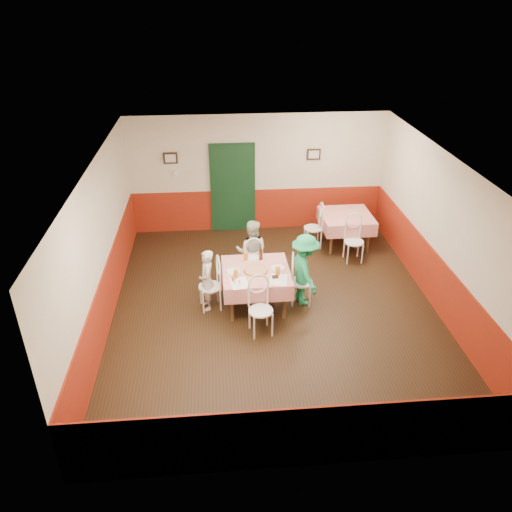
{
  "coord_description": "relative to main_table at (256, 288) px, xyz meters",
  "views": [
    {
      "loc": [
        -1.01,
        -7.66,
        5.37
      ],
      "look_at": [
        -0.33,
        0.14,
        1.05
      ],
      "focal_mm": 35.0,
      "sensor_mm": 36.0,
      "label": 1
    }
  ],
  "objects": [
    {
      "name": "beer_bottle",
      "position": [
        0.12,
        0.38,
        0.51
      ],
      "size": [
        0.07,
        0.07,
        0.25
      ],
      "primitive_type": "cylinder",
      "rotation": [
        0.0,
        0.0,
        0.01
      ],
      "color": "#381C0A",
      "rests_on": "main_table"
    },
    {
      "name": "chair_far",
      "position": [
        -0.01,
        0.85,
        0.08
      ],
      "size": [
        0.47,
        0.47,
        0.9
      ],
      "primitive_type": null,
      "rotation": [
        0.0,
        0.0,
        3.27
      ],
      "color": "white",
      "rests_on": "ground"
    },
    {
      "name": "shaker_a",
      "position": [
        -0.41,
        -0.42,
        0.43
      ],
      "size": [
        0.04,
        0.04,
        0.09
      ],
      "primitive_type": "cylinder",
      "rotation": [
        0.0,
        0.0,
        0.01
      ],
      "color": "silver",
      "rests_on": "main_table"
    },
    {
      "name": "wainscot_front",
      "position": [
        0.33,
        -3.62,
        0.12
      ],
      "size": [
        6.0,
        0.03,
        1.0
      ],
      "primitive_type": "cube",
      "color": "maroon",
      "rests_on": "ground"
    },
    {
      "name": "glass_c",
      "position": [
        -0.16,
        0.39,
        0.46
      ],
      "size": [
        0.08,
        0.08,
        0.14
      ],
      "primitive_type": "cylinder",
      "rotation": [
        0.0,
        0.0,
        0.01
      ],
      "color": "#BF7219",
      "rests_on": "main_table"
    },
    {
      "name": "menu_right",
      "position": [
        0.37,
        -0.37,
        0.39
      ],
      "size": [
        0.37,
        0.45,
        0.0
      ],
      "primitive_type": "cube",
      "rotation": [
        0.0,
        0.0,
        -0.2
      ],
      "color": "white",
      "rests_on": "main_table"
    },
    {
      "name": "diner_right",
      "position": [
        0.9,
        0.01,
        0.33
      ],
      "size": [
        0.69,
        1.0,
        1.41
      ],
      "primitive_type": "imported",
      "rotation": [
        0.0,
        0.0,
        1.77
      ],
      "color": "gray",
      "rests_on": "ground"
    },
    {
      "name": "wainscot_back",
      "position": [
        0.33,
        3.35,
        0.12
      ],
      "size": [
        6.0,
        0.03,
        1.0
      ],
      "primitive_type": "cube",
      "color": "maroon",
      "rests_on": "ground"
    },
    {
      "name": "chair_right",
      "position": [
        0.85,
        0.01,
        0.08
      ],
      "size": [
        0.47,
        0.47,
        0.9
      ],
      "primitive_type": null,
      "rotation": [
        0.0,
        0.0,
        1.44
      ],
      "color": "white",
      "rests_on": "ground"
    },
    {
      "name": "plate_left",
      "position": [
        -0.41,
        -0.03,
        0.39
      ],
      "size": [
        0.25,
        0.25,
        0.01
      ],
      "primitive_type": "cylinder",
      "rotation": [
        0.0,
        0.0,
        0.01
      ],
      "color": "white",
      "rests_on": "main_table"
    },
    {
      "name": "second_table",
      "position": [
        2.25,
        2.28,
        0.0
      ],
      "size": [
        1.13,
        1.13,
        0.77
      ],
      "primitive_type": "cube",
      "rotation": [
        0.0,
        0.0,
        0.01
      ],
      "color": "red",
      "rests_on": "ground"
    },
    {
      "name": "menu_left",
      "position": [
        -0.33,
        -0.43,
        0.39
      ],
      "size": [
        0.36,
        0.44,
        0.0
      ],
      "primitive_type": "cube",
      "rotation": [
        0.0,
        0.0,
        0.15
      ],
      "color": "white",
      "rests_on": "main_table"
    },
    {
      "name": "picture_left",
      "position": [
        -1.67,
        3.31,
        1.48
      ],
      "size": [
        0.32,
        0.03,
        0.26
      ],
      "primitive_type": "cube",
      "color": "black",
      "rests_on": "back_wall"
    },
    {
      "name": "floor",
      "position": [
        0.33,
        -0.14,
        -0.38
      ],
      "size": [
        7.0,
        7.0,
        0.0
      ],
      "primitive_type": "plane",
      "color": "black",
      "rests_on": "ground"
    },
    {
      "name": "shaker_c",
      "position": [
        -0.44,
        -0.35,
        0.43
      ],
      "size": [
        0.04,
        0.04,
        0.09
      ],
      "primitive_type": "cylinder",
      "rotation": [
        0.0,
        0.0,
        0.01
      ],
      "color": "#B23319",
      "rests_on": "main_table"
    },
    {
      "name": "ceiling",
      "position": [
        0.33,
        -0.14,
        2.42
      ],
      "size": [
        7.0,
        7.0,
        0.0
      ],
      "primitive_type": "plane",
      "color": "white",
      "rests_on": "back_wall"
    },
    {
      "name": "main_table",
      "position": [
        0.0,
        0.0,
        0.0
      ],
      "size": [
        1.23,
        1.23,
        0.77
      ],
      "primitive_type": "cube",
      "rotation": [
        0.0,
        0.0,
        0.01
      ],
      "color": "red",
      "rests_on": "ground"
    },
    {
      "name": "diner_far",
      "position": [
        -0.01,
        0.9,
        0.29
      ],
      "size": [
        0.73,
        0.61,
        1.33
      ],
      "primitive_type": "imported",
      "rotation": [
        0.0,
        0.0,
        2.95
      ],
      "color": "gray",
      "rests_on": "ground"
    },
    {
      "name": "glass_b",
      "position": [
        0.37,
        -0.2,
        0.46
      ],
      "size": [
        0.08,
        0.08,
        0.15
      ],
      "primitive_type": "cylinder",
      "rotation": [
        0.0,
        0.0,
        0.01
      ],
      "color": "#BF7219",
      "rests_on": "main_table"
    },
    {
      "name": "door",
      "position": [
        -0.27,
        3.31,
        0.68
      ],
      "size": [
        0.96,
        0.06,
        2.1
      ],
      "primitive_type": "cube",
      "color": "black",
      "rests_on": "ground"
    },
    {
      "name": "wainscot_right",
      "position": [
        3.32,
        -0.14,
        0.12
      ],
      "size": [
        0.03,
        7.0,
        1.0
      ],
      "primitive_type": "cube",
      "color": "maroon",
      "rests_on": "ground"
    },
    {
      "name": "wainscot_left",
      "position": [
        -2.65,
        -0.14,
        0.12
      ],
      "size": [
        0.03,
        7.0,
        1.0
      ],
      "primitive_type": "cube",
      "color": "maroon",
      "rests_on": "ground"
    },
    {
      "name": "diner_left",
      "position": [
        -0.9,
        -0.01,
        0.22
      ],
      "size": [
        0.31,
        0.45,
        1.19
      ],
      "primitive_type": "imported",
      "rotation": [
        0.0,
        0.0,
        -1.5
      ],
      "color": "gray",
      "rests_on": "ground"
    },
    {
      "name": "chair_second_a",
      "position": [
        1.5,
        2.28,
        0.08
      ],
      "size": [
        0.43,
        0.43,
        0.9
      ],
      "primitive_type": null,
      "rotation": [
        0.0,
        0.0,
        -1.56
      ],
      "color": "white",
      "rests_on": "ground"
    },
    {
      "name": "chair_left",
      "position": [
        -0.85,
        -0.01,
        0.08
      ],
      "size": [
        0.48,
        0.48,
        0.9
      ],
      "primitive_type": null,
      "rotation": [
        0.0,
        0.0,
        -1.42
      ],
      "color": "white",
      "rests_on": "ground"
    },
    {
      "name": "right_wall",
      "position": [
        3.33,
        -0.14,
        1.02
      ],
      "size": [
        0.1,
        7.0,
        2.8
      ],
      "primitive_type": "cube",
      "color": "beige",
      "rests_on": "ground"
    },
    {
      "name": "pizza",
      "position": [
        -0.01,
        -0.04,
        0.4
      ],
      "size": [
        0.42,
        0.42,
        0.03
      ],
      "primitive_type": "cylinder",
      "rotation": [
        0.0,
        0.0,
        0.01
      ],
      "color": "#B74723",
      "rests_on": "main_table"
    },
    {
      "name": "chair_near",
      "position": [
        0.01,
        -0.85,
        0.08
      ],
      "size": [
        0.49,
        0.49,
        0.9
      ],
      "primitive_type": null,
      "rotation": [
        0.0,
        0.0,
        0.18
      ],
      "color": "white",
      "rests_on": "ground"
    },
    {
      "name": "chair_second_b",
      "position": [
        2.25,
        1.53,
        0.08
      ],
      "size": [
        0.43,
        0.43,
        0.9
      ],
      "primitive_type": null,
      "rotation": [
        0.0,
        0.0,
        0.01
      ],
      "color": "white",
      "rests_on": "ground"
    },
    {
      "name": "glass_a",
      "position": [
        -0.38,
        -0.24,
        0.46
      ],
      "size": [
        0.08,
        0.08,
        0.15
      ],
      "primitive_type": "cylinder",
      "rotation": [
        0.0,
        0.0,
        0.01
      ],
      "color": "#BF7219",
      "rests_on": "main_table"
    },
    {
      "name": "shaker_b",
      "position": [
        -0.33,
        -0.48,
        0.43
      ],
      "size": [
        0.04,
        0.04,
        0.09
      ],
      "primitive_type": "cylinder",
      "rotation": [
        0.0,
        0.0,
        0.01
      ],
      "color": "silver",
      "rests_on": "main_table"
    },
    {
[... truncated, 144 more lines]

